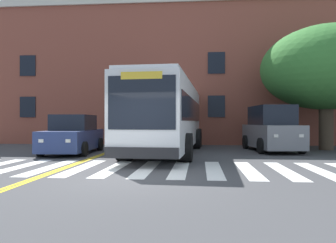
{
  "coord_description": "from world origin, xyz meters",
  "views": [
    {
      "loc": [
        1.84,
        -8.67,
        1.54
      ],
      "look_at": [
        0.59,
        6.38,
        1.53
      ],
      "focal_mm": 35.0,
      "sensor_mm": 36.0,
      "label": 1
    }
  ],
  "objects": [
    {
      "name": "ground_plane",
      "position": [
        0.0,
        0.0,
        0.0
      ],
      "size": [
        120.0,
        120.0,
        0.0
      ],
      "primitive_type": "plane",
      "color": "#424244"
    },
    {
      "name": "crosswalk",
      "position": [
        0.26,
        1.88,
        0.0
      ],
      "size": [
        13.59,
        4.14,
        0.01
      ],
      "color": "white",
      "rests_on": "ground"
    },
    {
      "name": "lane_line_yellow_inner",
      "position": [
        -2.55,
        15.88,
        0.0
      ],
      "size": [
        0.12,
        36.0,
        0.01
      ],
      "primitive_type": "cube",
      "color": "gold",
      "rests_on": "ground"
    },
    {
      "name": "lane_line_yellow_outer",
      "position": [
        -2.39,
        15.88,
        0.0
      ],
      "size": [
        0.12,
        36.0,
        0.01
      ],
      "primitive_type": "cube",
      "color": "gold",
      "rests_on": "ground"
    },
    {
      "name": "city_bus",
      "position": [
        0.51,
        7.4,
        1.81
      ],
      "size": [
        3.45,
        11.68,
        3.4
      ],
      "color": "white",
      "rests_on": "ground"
    },
    {
      "name": "car_navy_near_lane",
      "position": [
        -4.05,
        6.72,
        0.84
      ],
      "size": [
        2.32,
        4.81,
        1.86
      ],
      "color": "navy",
      "rests_on": "ground"
    },
    {
      "name": "car_grey_far_lane",
      "position": [
        5.76,
        8.63,
        1.1
      ],
      "size": [
        2.48,
        4.9,
        2.34
      ],
      "color": "slate",
      "rests_on": "ground"
    },
    {
      "name": "street_tree_curbside_large",
      "position": [
        8.9,
        9.66,
        4.4
      ],
      "size": [
        9.01,
        9.17,
        6.67
      ],
      "color": "#4C3D2D",
      "rests_on": "ground"
    },
    {
      "name": "building_facade",
      "position": [
        3.21,
        16.14,
        5.03
      ],
      "size": [
        31.79,
        7.03,
        10.05
      ],
      "color": "brown",
      "rests_on": "ground"
    }
  ]
}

